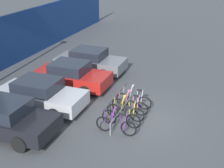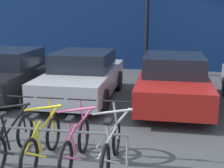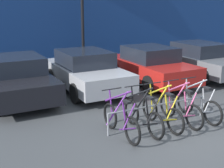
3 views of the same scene
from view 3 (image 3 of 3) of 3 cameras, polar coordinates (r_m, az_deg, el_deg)
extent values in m
plane|color=#424447|center=(7.78, 12.56, -8.73)|extent=(120.00, 120.00, 0.00)
cube|color=navy|center=(15.67, -10.27, 9.25)|extent=(36.00, 0.16, 3.15)
cylinder|color=gray|center=(7.96, 8.56, -3.74)|extent=(2.88, 0.04, 0.04)
cylinder|color=gray|center=(7.34, -0.72, -7.50)|extent=(0.04, 0.04, 0.55)
cylinder|color=gray|center=(8.94, 15.98, -3.91)|extent=(0.04, 0.04, 0.55)
torus|color=black|center=(6.89, 3.74, -8.59)|extent=(0.06, 0.66, 0.66)
torus|color=black|center=(7.73, -0.33, -5.85)|extent=(0.06, 0.66, 0.66)
cylinder|color=#752D99|center=(7.32, 0.99, -4.41)|extent=(0.60, 0.04, 0.76)
cylinder|color=#752D99|center=(7.18, 1.21, -2.21)|extent=(0.68, 0.04, 0.16)
cylinder|color=#752D99|center=(7.07, 2.31, -5.67)|extent=(0.14, 0.04, 0.63)
cylinder|color=#752D99|center=(6.90, 3.14, -5.99)|extent=(0.32, 0.03, 0.58)
cylinder|color=#752D99|center=(7.05, 2.89, -8.21)|extent=(0.40, 0.03, 0.08)
cylinder|color=#752D99|center=(7.58, -0.19, -3.52)|extent=(0.12, 0.04, 0.69)
cylinder|color=black|center=(7.44, -0.04, -0.94)|extent=(0.52, 0.03, 0.03)
cube|color=black|center=(6.88, 2.72, -3.26)|extent=(0.10, 0.22, 0.05)
torus|color=black|center=(7.21, 7.99, -7.61)|extent=(0.06, 0.66, 0.66)
torus|color=black|center=(8.02, 3.61, -5.11)|extent=(0.06, 0.66, 0.66)
cylinder|color=black|center=(7.62, 5.09, -3.68)|extent=(0.60, 0.04, 0.76)
cylinder|color=black|center=(7.49, 5.36, -1.54)|extent=(0.68, 0.04, 0.16)
cylinder|color=black|center=(7.38, 6.49, -4.85)|extent=(0.14, 0.04, 0.63)
cylinder|color=black|center=(7.22, 7.39, -5.13)|extent=(0.32, 0.03, 0.58)
cylinder|color=black|center=(7.37, 7.07, -7.27)|extent=(0.40, 0.03, 0.08)
cylinder|color=black|center=(7.87, 3.81, -2.84)|extent=(0.12, 0.04, 0.69)
cylinder|color=black|center=(7.74, 4.02, -0.35)|extent=(0.52, 0.03, 0.03)
cube|color=black|center=(7.20, 6.98, -2.52)|extent=(0.10, 0.22, 0.05)
torus|color=black|center=(7.53, 11.49, -6.76)|extent=(0.06, 0.66, 0.66)
torus|color=black|center=(8.31, 6.93, -4.46)|extent=(0.06, 0.66, 0.66)
cylinder|color=yellow|center=(7.93, 8.51, -3.04)|extent=(0.60, 0.04, 0.76)
cylinder|color=yellow|center=(7.80, 8.83, -0.98)|extent=(0.68, 0.04, 0.16)
cylinder|color=yellow|center=(7.69, 9.97, -4.14)|extent=(0.14, 0.04, 0.63)
cylinder|color=yellow|center=(7.54, 10.90, -4.39)|extent=(0.32, 0.03, 0.58)
cylinder|color=yellow|center=(7.68, 10.54, -6.46)|extent=(0.40, 0.03, 0.08)
cylinder|color=yellow|center=(8.17, 7.18, -2.26)|extent=(0.12, 0.04, 0.69)
cylinder|color=black|center=(8.04, 7.43, 0.15)|extent=(0.52, 0.03, 0.03)
cube|color=black|center=(7.52, 10.51, -1.90)|extent=(0.10, 0.22, 0.05)
torus|color=black|center=(7.90, 14.83, -5.93)|extent=(0.06, 0.66, 0.66)
torus|color=black|center=(8.65, 10.16, -3.81)|extent=(0.06, 0.66, 0.66)
cylinder|color=#E55993|center=(8.28, 11.81, -2.42)|extent=(0.60, 0.04, 0.76)
cylinder|color=#E55993|center=(8.15, 12.16, -0.44)|extent=(0.68, 0.04, 0.16)
cylinder|color=#E55993|center=(8.05, 13.30, -3.45)|extent=(0.14, 0.04, 0.63)
cylinder|color=#E55993|center=(7.90, 14.25, -3.67)|extent=(0.32, 0.03, 0.58)
cylinder|color=#E55993|center=(8.04, 13.86, -5.66)|extent=(0.40, 0.03, 0.08)
cylinder|color=#E55993|center=(8.51, 10.44, -1.69)|extent=(0.12, 0.04, 0.69)
cylinder|color=black|center=(8.38, 10.73, 0.63)|extent=(0.52, 0.03, 0.03)
cube|color=black|center=(7.89, 13.88, -1.29)|extent=(0.10, 0.22, 0.05)
torus|color=black|center=(8.30, 17.95, -5.13)|extent=(0.06, 0.66, 0.66)
torus|color=black|center=(9.02, 13.22, -3.19)|extent=(0.06, 0.66, 0.66)
cylinder|color=#B7B7BC|center=(8.66, 14.93, -1.83)|extent=(0.60, 0.04, 0.76)
cylinder|color=#B7B7BC|center=(8.55, 15.30, 0.07)|extent=(0.68, 0.04, 0.16)
cylinder|color=#B7B7BC|center=(8.45, 16.43, -2.79)|extent=(0.14, 0.04, 0.63)
cylinder|color=#B7B7BC|center=(8.31, 17.39, -2.99)|extent=(0.32, 0.03, 0.58)
cylinder|color=#B7B7BC|center=(8.44, 16.98, -4.89)|extent=(0.40, 0.03, 0.08)
cylinder|color=#B7B7BC|center=(8.89, 13.53, -1.15)|extent=(0.12, 0.04, 0.69)
cylinder|color=black|center=(8.77, 13.85, 1.08)|extent=(0.52, 0.03, 0.03)
cube|color=black|center=(8.29, 17.04, -0.72)|extent=(0.10, 0.22, 0.05)
cube|color=black|center=(10.37, -16.88, 0.29)|extent=(1.80, 4.02, 0.62)
cube|color=#1E232D|center=(10.34, -17.23, 3.47)|extent=(1.58, 1.85, 0.52)
cylinder|color=black|center=(11.70, -13.82, 0.91)|extent=(0.20, 0.64, 0.64)
cylinder|color=black|center=(9.53, -10.34, -2.10)|extent=(0.20, 0.64, 0.64)
cube|color=#B7B7BC|center=(10.99, -4.79, 1.72)|extent=(1.80, 4.12, 0.62)
cube|color=#1E232D|center=(10.97, -5.06, 4.72)|extent=(1.58, 1.90, 0.52)
cylinder|color=black|center=(11.86, -10.84, 1.27)|extent=(0.20, 0.64, 0.64)
cylinder|color=black|center=(12.45, -3.31, 2.16)|extent=(0.20, 0.64, 0.64)
cylinder|color=black|center=(9.68, -6.63, -1.69)|extent=(0.20, 0.64, 0.64)
cylinder|color=black|center=(10.39, 2.19, -0.44)|extent=(0.20, 0.64, 0.64)
cube|color=red|center=(12.01, 7.13, 2.79)|extent=(1.80, 3.99, 0.62)
cube|color=#1E232D|center=(11.98, 6.94, 5.55)|extent=(1.58, 1.83, 0.52)
cylinder|color=black|center=(12.58, 0.88, 2.32)|extent=(0.20, 0.64, 0.64)
cylinder|color=black|center=(13.47, 7.29, 3.04)|extent=(0.20, 0.64, 0.64)
cylinder|color=black|center=(10.67, 6.84, -0.11)|extent=(0.20, 0.64, 0.64)
cylinder|color=black|center=(11.70, 13.77, 0.91)|extent=(0.20, 0.64, 0.64)
cube|color=slate|center=(13.59, 15.74, 3.77)|extent=(1.80, 4.07, 0.62)
cube|color=#1E232D|center=(13.57, 15.61, 6.21)|extent=(1.58, 1.87, 0.52)
cylinder|color=black|center=(13.97, 9.80, 3.38)|extent=(0.20, 0.64, 0.64)
cylinder|color=black|center=(15.06, 14.99, 3.92)|extent=(0.20, 0.64, 0.64)
cylinder|color=black|center=(12.23, 16.50, 1.32)|extent=(0.20, 0.64, 0.64)
cylinder|color=black|center=(15.01, -5.45, 13.08)|extent=(0.14, 0.14, 5.19)
cylinder|color=brown|center=(17.77, -7.99, 10.87)|extent=(0.56, 0.56, 3.69)
camera|label=1|loc=(7.97, -106.20, 24.11)|focal=50.00mm
camera|label=2|loc=(6.67, 51.61, 5.11)|focal=50.00mm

